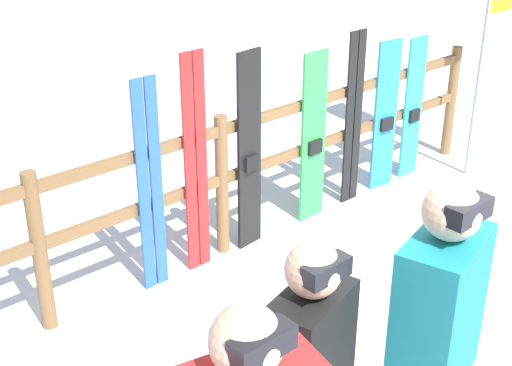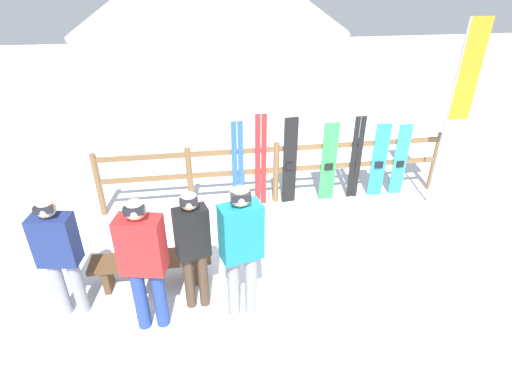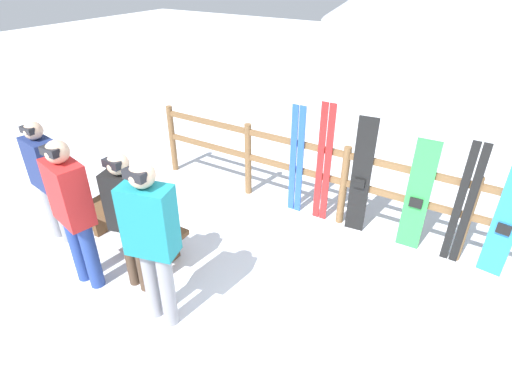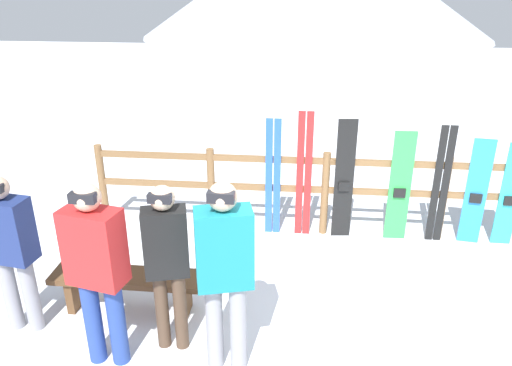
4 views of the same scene
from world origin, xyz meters
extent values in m
plane|color=white|center=(0.00, 0.00, 0.00)|extent=(40.00, 40.00, 0.00)
cylinder|color=brown|center=(-3.00, 2.09, 0.57)|extent=(0.10, 0.10, 1.14)
cylinder|color=brown|center=(-1.50, 2.09, 0.57)|extent=(0.10, 0.10, 1.14)
cylinder|color=brown|center=(0.00, 2.09, 0.57)|extent=(0.10, 0.10, 1.14)
cylinder|color=brown|center=(1.50, 2.09, 0.57)|extent=(0.10, 0.10, 1.14)
cube|color=brown|center=(0.00, 2.09, 0.62)|extent=(6.00, 0.05, 0.08)
cube|color=brown|center=(0.00, 2.09, 1.02)|extent=(6.00, 0.05, 0.08)
cube|color=brown|center=(-2.02, 0.23, 0.40)|extent=(1.55, 0.36, 0.06)
cube|color=brown|center=(-2.61, 0.23, 0.18)|extent=(0.08, 0.29, 0.37)
cube|color=brown|center=(-1.44, 0.23, 0.18)|extent=(0.08, 0.29, 0.37)
cylinder|color=gray|center=(-1.01, -0.45, 0.43)|extent=(0.15, 0.15, 0.86)
cylinder|color=gray|center=(-0.80, -0.45, 0.43)|extent=(0.15, 0.15, 0.86)
cube|color=teal|center=(-0.91, -0.45, 1.20)|extent=(0.51, 0.36, 0.68)
sphere|color=#D8B293|center=(-0.91, -0.45, 1.66)|extent=(0.23, 0.23, 0.23)
cube|color=black|center=(-0.91, -0.52, 1.69)|extent=(0.21, 0.08, 0.08)
cylinder|color=navy|center=(-2.08, -0.49, 0.42)|extent=(0.15, 0.15, 0.84)
cylinder|color=navy|center=(-1.87, -0.49, 0.42)|extent=(0.15, 0.15, 0.84)
cube|color=red|center=(-1.97, -0.49, 1.18)|extent=(0.52, 0.36, 0.67)
sphere|color=#D8B293|center=(-1.97, -0.49, 1.62)|extent=(0.23, 0.23, 0.23)
cube|color=black|center=(-1.97, -0.56, 1.65)|extent=(0.21, 0.08, 0.08)
cylinder|color=#4C3828|center=(-1.53, -0.25, 0.40)|extent=(0.12, 0.12, 0.79)
cylinder|color=#4C3828|center=(-1.36, -0.25, 0.40)|extent=(0.12, 0.12, 0.79)
cube|color=black|center=(-1.45, -0.25, 1.11)|extent=(0.42, 0.30, 0.63)
sphere|color=#D8B293|center=(-1.45, -0.25, 1.53)|extent=(0.22, 0.22, 0.22)
cube|color=black|center=(-1.45, -0.31, 1.56)|extent=(0.19, 0.08, 0.08)
cylinder|color=gray|center=(-3.06, -0.14, 0.39)|extent=(0.14, 0.14, 0.78)
cylinder|color=gray|center=(-2.85, -0.14, 0.39)|extent=(0.14, 0.14, 0.78)
cube|color=navy|center=(-2.96, -0.14, 1.09)|extent=(0.48, 0.31, 0.62)
cube|color=blue|center=(-0.73, 2.04, 0.79)|extent=(0.09, 0.02, 1.58)
cube|color=blue|center=(-0.62, 2.04, 0.79)|extent=(0.09, 0.02, 1.58)
cube|color=red|center=(-0.33, 2.04, 0.84)|extent=(0.09, 0.02, 1.68)
cube|color=red|center=(-0.23, 2.04, 0.84)|extent=(0.09, 0.02, 1.68)
cube|color=black|center=(0.23, 2.04, 0.80)|extent=(0.24, 0.05, 1.60)
cube|color=black|center=(0.23, 2.01, 0.72)|extent=(0.14, 0.04, 0.12)
cube|color=green|center=(0.93, 2.04, 0.73)|extent=(0.27, 0.03, 1.47)
cube|color=black|center=(0.93, 2.01, 0.66)|extent=(0.15, 0.03, 0.12)
cube|color=black|center=(1.37, 2.04, 0.78)|extent=(0.09, 0.02, 1.55)
cube|color=black|center=(1.48, 2.04, 0.78)|extent=(0.09, 0.02, 1.55)
cube|color=#288CE0|center=(1.87, 2.04, 0.70)|extent=(0.26, 0.06, 1.40)
cube|color=black|center=(1.87, 2.01, 0.63)|extent=(0.15, 0.05, 0.12)
cube|color=#2DBFCC|center=(2.27, 2.04, 0.68)|extent=(0.24, 0.03, 1.36)
cube|color=black|center=(2.27, 2.01, 0.61)|extent=(0.13, 0.03, 0.12)
camera|label=1|loc=(-3.06, -1.75, 2.92)|focal=50.00mm
camera|label=2|loc=(-1.28, -4.02, 3.78)|focal=28.00mm
camera|label=3|loc=(1.40, -2.41, 3.23)|focal=28.00mm
camera|label=4|loc=(-0.31, -3.87, 3.27)|focal=35.00mm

